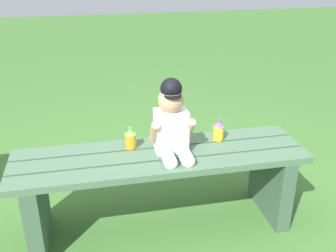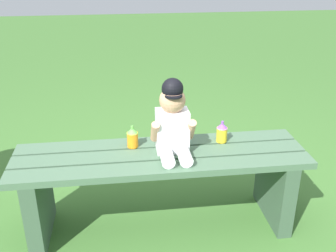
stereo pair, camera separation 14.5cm
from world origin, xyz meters
name	(u,v)px [view 1 (the left image)]	position (x,y,z in m)	size (l,w,h in m)	color
ground_plane	(161,225)	(0.00, 0.00, 0.00)	(16.00, 16.00, 0.00)	#3D6B2D
park_bench	(160,178)	(0.00, 0.00, 0.32)	(1.56, 0.42, 0.47)	#47664C
child_figure	(172,121)	(0.07, 0.01, 0.64)	(0.23, 0.27, 0.40)	white
sippy_cup_left	(131,138)	(-0.14, 0.10, 0.53)	(0.06, 0.06, 0.12)	orange
sippy_cup_right	(219,130)	(0.36, 0.10, 0.53)	(0.06, 0.06, 0.12)	yellow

